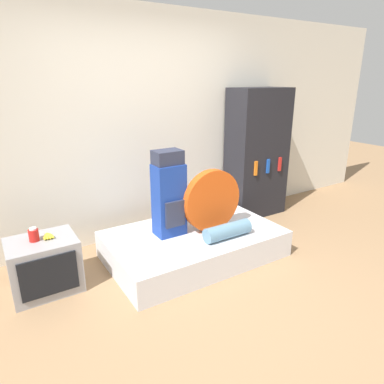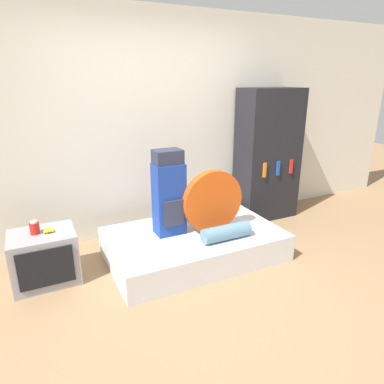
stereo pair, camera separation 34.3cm
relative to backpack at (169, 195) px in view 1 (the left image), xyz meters
name	(u,v)px [view 1 (the left image)]	position (x,y,z in m)	size (l,w,h in m)	color
ground_plane	(229,299)	(0.09, -0.91, -0.72)	(16.00, 16.00, 0.00)	#997551
wall_back	(143,127)	(0.09, 0.78, 0.58)	(8.00, 0.05, 2.60)	silver
bed	(194,244)	(0.24, -0.10, -0.57)	(1.80, 1.12, 0.29)	silver
backpack	(169,195)	(0.00, 0.00, 0.00)	(0.30, 0.25, 0.89)	navy
tent_bag	(212,200)	(0.43, -0.15, -0.10)	(0.66, 0.09, 0.66)	#D14C14
sleeping_roll	(227,231)	(0.45, -0.40, -0.35)	(0.52, 0.16, 0.16)	#5B849E
television	(44,265)	(-1.23, 0.09, -0.47)	(0.58, 0.48, 0.49)	#939399
canister	(34,235)	(-1.28, 0.11, -0.16)	(0.08, 0.08, 0.12)	red
banana_bunch	(48,236)	(-1.17, 0.11, -0.21)	(0.11, 0.14, 0.03)	yellow
bookshelf	(257,154)	(1.64, 0.51, 0.15)	(0.81, 0.46, 1.73)	black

